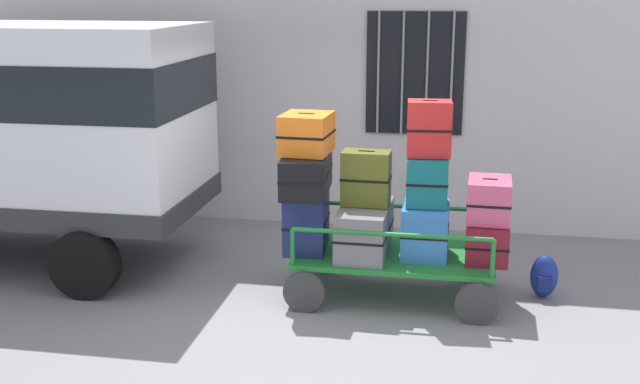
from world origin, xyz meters
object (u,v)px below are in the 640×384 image
(backpack, at_px, (544,277))
(suitcase_left_top, at_px, (307,133))
(suitcase_center_bottom, at_px, (425,230))
(suitcase_center_middle, at_px, (427,180))
(suitcase_midright_bottom, at_px, (487,241))
(suitcase_midright_middle, at_px, (489,200))
(suitcase_midleft_bottom, at_px, (365,230))
(suitcase_midleft_middle, at_px, (366,178))
(suitcase_center_top, at_px, (429,128))
(suitcase_left_middle, at_px, (306,173))
(suitcase_left_bottom, at_px, (306,221))
(luggage_cart, at_px, (394,262))

(backpack, bearing_deg, suitcase_left_top, -175.05)
(suitcase_center_bottom, distance_m, suitcase_center_middle, 0.50)
(suitcase_midright_bottom, bearing_deg, suitcase_center_middle, 177.69)
(suitcase_left_top, height_order, suitcase_midright_middle, suitcase_left_top)
(suitcase_midleft_bottom, distance_m, suitcase_center_bottom, 0.60)
(suitcase_midleft_middle, bearing_deg, suitcase_center_middle, -0.70)
(suitcase_midleft_bottom, relative_size, suitcase_center_top, 1.74)
(suitcase_left_top, xyz_separation_m, suitcase_midright_middle, (1.79, 0.00, -0.59))
(suitcase_center_bottom, bearing_deg, suitcase_midleft_middle, 177.28)
(suitcase_left_top, distance_m, backpack, 2.78)
(suitcase_midleft_bottom, bearing_deg, suitcase_left_middle, 176.14)
(suitcase_left_bottom, distance_m, suitcase_center_middle, 1.28)
(luggage_cart, height_order, backpack, luggage_cart)
(suitcase_left_bottom, bearing_deg, suitcase_center_middle, 0.31)
(suitcase_left_middle, relative_size, suitcase_left_top, 1.58)
(suitcase_midleft_bottom, distance_m, suitcase_midleft_middle, 0.52)
(luggage_cart, xyz_separation_m, suitcase_left_middle, (-0.89, 0.01, 0.87))
(suitcase_midright_bottom, xyz_separation_m, backpack, (0.59, 0.25, -0.43))
(suitcase_midleft_middle, distance_m, suitcase_midright_middle, 1.20)
(luggage_cart, xyz_separation_m, suitcase_midleft_middle, (-0.30, 0.02, 0.85))
(backpack, bearing_deg, suitcase_center_top, -169.56)
(suitcase_midleft_middle, distance_m, suitcase_center_bottom, 0.78)
(suitcase_left_top, bearing_deg, suitcase_left_middle, -90.00)
(suitcase_center_bottom, distance_m, suitcase_midright_bottom, 0.60)
(suitcase_left_bottom, height_order, suitcase_center_bottom, suitcase_left_bottom)
(suitcase_left_top, height_order, suitcase_center_middle, suitcase_left_top)
(luggage_cart, relative_size, suitcase_center_bottom, 3.62)
(suitcase_midleft_bottom, bearing_deg, suitcase_center_bottom, 2.12)
(suitcase_center_top, distance_m, suitcase_midright_bottom, 1.23)
(suitcase_midleft_bottom, xyz_separation_m, suitcase_midright_bottom, (1.19, 0.02, -0.05))
(suitcase_left_top, relative_size, suitcase_midleft_middle, 1.06)
(suitcase_left_top, height_order, suitcase_center_top, suitcase_center_top)
(suitcase_midleft_bottom, relative_size, suitcase_midleft_middle, 1.72)
(suitcase_left_middle, xyz_separation_m, suitcase_center_top, (1.19, 0.01, 0.49))
(suitcase_midleft_middle, bearing_deg, suitcase_midright_bottom, -1.51)
(luggage_cart, relative_size, suitcase_midleft_middle, 3.73)
(luggage_cart, height_order, suitcase_midleft_middle, suitcase_midleft_middle)
(luggage_cart, relative_size, suitcase_left_bottom, 2.97)
(suitcase_midright_bottom, height_order, backpack, suitcase_midright_bottom)
(suitcase_midright_middle, bearing_deg, suitcase_left_top, -179.93)
(suitcase_left_top, relative_size, backpack, 1.32)
(suitcase_left_bottom, xyz_separation_m, suitcase_midleft_middle, (0.60, 0.01, 0.47))
(suitcase_left_bottom, height_order, suitcase_left_middle, suitcase_left_middle)
(suitcase_midleft_middle, bearing_deg, suitcase_left_top, 178.86)
(suitcase_left_top, relative_size, suitcase_center_top, 1.08)
(suitcase_left_top, distance_m, suitcase_midleft_middle, 0.73)
(suitcase_left_bottom, distance_m, suitcase_left_middle, 0.49)
(suitcase_left_top, height_order, suitcase_midleft_middle, suitcase_left_top)
(luggage_cart, xyz_separation_m, suitcase_left_top, (-0.89, 0.03, 1.27))
(suitcase_left_middle, bearing_deg, suitcase_center_top, 0.43)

